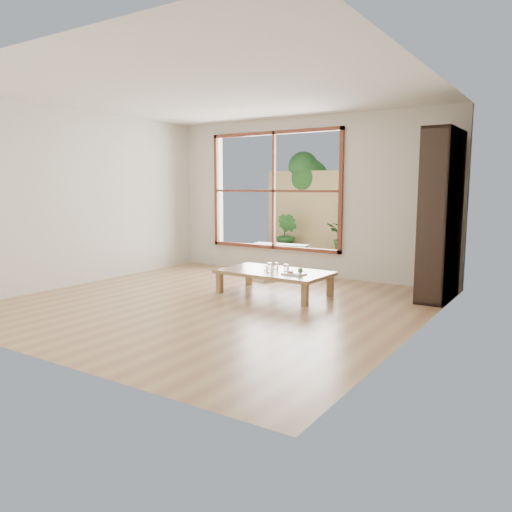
{
  "coord_description": "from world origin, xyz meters",
  "views": [
    {
      "loc": [
        3.81,
        -4.96,
        1.48
      ],
      "look_at": [
        0.21,
        0.6,
        0.55
      ],
      "focal_mm": 35.0,
      "sensor_mm": 36.0,
      "label": 1
    }
  ],
  "objects": [
    {
      "name": "shrub_left",
      "position": [
        -1.34,
        4.2,
        0.47
      ],
      "size": [
        0.6,
        0.55,
        0.89
      ],
      "primitive_type": "imported",
      "rotation": [
        0.0,
        0.0,
        -0.39
      ],
      "color": "#285720",
      "rests_on": "deck"
    },
    {
      "name": "bamboo_fence",
      "position": [
        -0.6,
        4.56,
        0.9
      ],
      "size": [
        2.8,
        0.06,
        1.8
      ],
      "primitive_type": "cube",
      "color": "tan",
      "rests_on": "ground"
    },
    {
      "name": "garden_bench",
      "position": [
        -1.02,
        3.36,
        0.31
      ],
      "size": [
        1.11,
        0.43,
        0.34
      ],
      "rotation": [
        0.0,
        0.0,
        0.11
      ],
      "color": "black",
      "rests_on": "deck"
    },
    {
      "name": "glass_mid",
      "position": [
        0.52,
        0.88,
        0.38
      ],
      "size": [
        0.07,
        0.07,
        0.1
      ],
      "primitive_type": "cylinder",
      "color": "silver",
      "rests_on": "low_table"
    },
    {
      "name": "ground",
      "position": [
        0.0,
        0.0,
        0.0
      ],
      "size": [
        5.0,
        5.0,
        0.0
      ],
      "primitive_type": "plane",
      "color": "tan",
      "rests_on": "ground"
    },
    {
      "name": "shrub_right",
      "position": [
        0.09,
        4.16,
        0.51
      ],
      "size": [
        1.01,
        0.92,
        0.97
      ],
      "primitive_type": "imported",
      "rotation": [
        0.0,
        0.0,
        0.2
      ],
      "color": "#285720",
      "rests_on": "deck"
    },
    {
      "name": "bookshelf",
      "position": [
        2.3,
        1.77,
        1.1
      ],
      "size": [
        0.35,
        0.99,
        2.2
      ],
      "primitive_type": "cube",
      "color": "black",
      "rests_on": "ground"
    },
    {
      "name": "deck",
      "position": [
        -0.6,
        3.56,
        0.0
      ],
      "size": [
        2.8,
        2.0,
        0.05
      ],
      "primitive_type": "cube",
      "color": "#362E27",
      "rests_on": "ground"
    },
    {
      "name": "glass_tall",
      "position": [
        0.39,
        0.67,
        0.4
      ],
      "size": [
        0.07,
        0.07,
        0.13
      ],
      "primitive_type": "cylinder",
      "color": "silver",
      "rests_on": "low_table"
    },
    {
      "name": "glass_small",
      "position": [
        0.23,
        0.81,
        0.36
      ],
      "size": [
        0.05,
        0.05,
        0.07
      ],
      "primitive_type": "cylinder",
      "color": "silver",
      "rests_on": "low_table"
    },
    {
      "name": "garden_tree",
      "position": [
        -1.28,
        4.86,
        1.63
      ],
      "size": [
        1.04,
        0.85,
        2.22
      ],
      "color": "#4C3D2D",
      "rests_on": "ground"
    },
    {
      "name": "low_table",
      "position": [
        0.36,
        0.82,
        0.29
      ],
      "size": [
        1.54,
        0.9,
        0.33
      ],
      "rotation": [
        0.0,
        0.0,
        -0.03
      ],
      "color": "#9D7D4C",
      "rests_on": "ground"
    },
    {
      "name": "glass_short",
      "position": [
        0.31,
        0.95,
        0.38
      ],
      "size": [
        0.07,
        0.07,
        0.09
      ],
      "primitive_type": "cylinder",
      "color": "silver",
      "rests_on": "low_table"
    },
    {
      "name": "floor_cushion",
      "position": [
        -0.32,
        1.77,
        0.04
      ],
      "size": [
        0.67,
        0.67,
        0.07
      ],
      "primitive_type": "cube",
      "rotation": [
        0.0,
        0.0,
        -0.38
      ],
      "color": "silver",
      "rests_on": "ground"
    },
    {
      "name": "food_tray",
      "position": [
        0.74,
        0.72,
        0.35
      ],
      "size": [
        0.3,
        0.23,
        0.09
      ],
      "rotation": [
        0.0,
        0.0,
        -0.1
      ],
      "color": "white",
      "rests_on": "low_table"
    }
  ]
}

